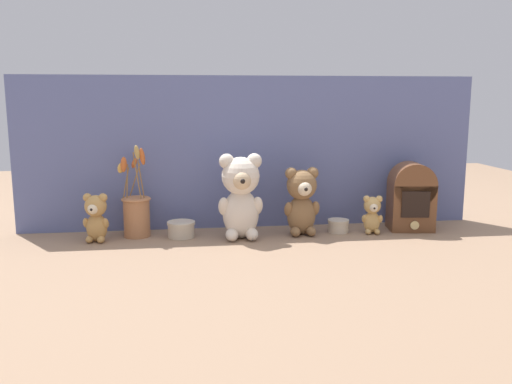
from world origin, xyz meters
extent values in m
plane|color=#8E7056|center=(0.00, 0.00, 0.00)|extent=(4.00, 4.00, 0.00)
cube|color=slate|center=(0.00, 0.17, 0.29)|extent=(1.78, 0.02, 0.59)
ellipsoid|color=beige|center=(-0.06, -0.01, 0.09)|extent=(0.13, 0.11, 0.18)
sphere|color=beige|center=(-0.06, -0.01, 0.23)|extent=(0.14, 0.14, 0.14)
sphere|color=#D1B289|center=(-0.06, -0.06, 0.22)|extent=(0.07, 0.07, 0.07)
sphere|color=black|center=(-0.06, -0.09, 0.22)|extent=(0.02, 0.02, 0.02)
sphere|color=beige|center=(-0.01, -0.01, 0.28)|extent=(0.05, 0.05, 0.05)
sphere|color=beige|center=(-0.11, -0.01, 0.28)|extent=(0.05, 0.05, 0.05)
ellipsoid|color=beige|center=(0.00, -0.02, 0.12)|extent=(0.04, 0.06, 0.08)
ellipsoid|color=beige|center=(-0.12, -0.02, 0.12)|extent=(0.04, 0.06, 0.08)
ellipsoid|color=beige|center=(-0.02, -0.05, 0.02)|extent=(0.05, 0.07, 0.04)
ellipsoid|color=beige|center=(-0.10, -0.04, 0.02)|extent=(0.05, 0.07, 0.04)
ellipsoid|color=olive|center=(0.17, 0.02, 0.07)|extent=(0.11, 0.09, 0.15)
sphere|color=olive|center=(0.17, 0.02, 0.19)|extent=(0.11, 0.11, 0.11)
sphere|color=beige|center=(0.17, -0.02, 0.18)|extent=(0.05, 0.05, 0.05)
sphere|color=black|center=(0.17, -0.05, 0.18)|extent=(0.02, 0.02, 0.02)
sphere|color=olive|center=(0.21, 0.02, 0.23)|extent=(0.04, 0.04, 0.04)
sphere|color=olive|center=(0.13, 0.02, 0.23)|extent=(0.04, 0.04, 0.04)
ellipsoid|color=olive|center=(0.22, 0.01, 0.10)|extent=(0.03, 0.05, 0.07)
ellipsoid|color=olive|center=(0.12, 0.01, 0.10)|extent=(0.03, 0.05, 0.07)
ellipsoid|color=olive|center=(0.20, -0.01, 0.02)|extent=(0.04, 0.06, 0.04)
ellipsoid|color=olive|center=(0.14, -0.01, 0.02)|extent=(0.04, 0.06, 0.04)
ellipsoid|color=tan|center=(-0.57, 0.01, 0.05)|extent=(0.08, 0.07, 0.10)
sphere|color=tan|center=(-0.57, 0.01, 0.13)|extent=(0.08, 0.08, 0.08)
sphere|color=beige|center=(-0.58, -0.02, 0.12)|extent=(0.04, 0.04, 0.04)
sphere|color=black|center=(-0.58, -0.03, 0.12)|extent=(0.01, 0.01, 0.01)
sphere|color=tan|center=(-0.54, 0.01, 0.16)|extent=(0.03, 0.03, 0.03)
sphere|color=tan|center=(-0.60, 0.02, 0.16)|extent=(0.03, 0.03, 0.03)
ellipsoid|color=tan|center=(-0.54, 0.00, 0.07)|extent=(0.03, 0.04, 0.05)
ellipsoid|color=tan|center=(-0.61, 0.01, 0.07)|extent=(0.03, 0.04, 0.05)
ellipsoid|color=tan|center=(-0.55, -0.01, 0.01)|extent=(0.03, 0.04, 0.03)
ellipsoid|color=tan|center=(-0.59, -0.01, 0.01)|extent=(0.03, 0.04, 0.03)
ellipsoid|color=tan|center=(0.44, 0.00, 0.04)|extent=(0.07, 0.06, 0.08)
sphere|color=tan|center=(0.44, 0.00, 0.11)|extent=(0.06, 0.06, 0.06)
sphere|color=beige|center=(0.43, -0.03, 0.10)|extent=(0.03, 0.03, 0.03)
sphere|color=black|center=(0.43, -0.04, 0.10)|extent=(0.01, 0.01, 0.01)
sphere|color=tan|center=(0.46, -0.01, 0.13)|extent=(0.03, 0.03, 0.03)
sphere|color=tan|center=(0.41, 0.00, 0.13)|extent=(0.03, 0.03, 0.03)
ellipsoid|color=tan|center=(0.47, -0.01, 0.06)|extent=(0.02, 0.03, 0.04)
ellipsoid|color=tan|center=(0.41, 0.00, 0.06)|extent=(0.02, 0.03, 0.04)
ellipsoid|color=tan|center=(0.45, -0.03, 0.01)|extent=(0.03, 0.04, 0.02)
ellipsoid|color=tan|center=(0.42, -0.02, 0.01)|extent=(0.03, 0.04, 0.02)
cylinder|color=#AD7047|center=(-0.44, 0.07, 0.07)|extent=(0.10, 0.10, 0.15)
torus|color=#AD7047|center=(-0.44, 0.07, 0.14)|extent=(0.11, 0.11, 0.01)
cylinder|color=olive|center=(-0.44, 0.11, 0.21)|extent=(0.04, 0.01, 0.12)
ellipsoid|color=#C65B28|center=(-0.44, 0.13, 0.26)|extent=(0.03, 0.02, 0.04)
cylinder|color=olive|center=(-0.46, 0.07, 0.21)|extent=(0.01, 0.03, 0.12)
ellipsoid|color=#C65B28|center=(-0.48, 0.08, 0.27)|extent=(0.03, 0.04, 0.06)
cylinder|color=olive|center=(-0.41, 0.04, 0.22)|extent=(0.02, 0.02, 0.15)
ellipsoid|color=#C65B28|center=(-0.41, 0.03, 0.30)|extent=(0.03, 0.03, 0.06)
cylinder|color=olive|center=(-0.43, 0.04, 0.23)|extent=(0.03, 0.01, 0.17)
ellipsoid|color=tan|center=(-0.42, 0.03, 0.31)|extent=(0.03, 0.03, 0.05)
cylinder|color=olive|center=(-0.47, 0.08, 0.20)|extent=(0.02, 0.04, 0.11)
ellipsoid|color=gold|center=(-0.49, 0.09, 0.25)|extent=(0.04, 0.04, 0.04)
cube|color=brown|center=(0.60, 0.03, 0.09)|extent=(0.18, 0.14, 0.18)
cylinder|color=brown|center=(0.60, 0.03, 0.18)|extent=(0.18, 0.14, 0.16)
cube|color=black|center=(0.59, -0.03, 0.11)|extent=(0.10, 0.02, 0.10)
cylinder|color=#D6BC7A|center=(0.59, -0.03, 0.03)|extent=(0.03, 0.01, 0.03)
cylinder|color=beige|center=(0.32, 0.03, 0.02)|extent=(0.08, 0.08, 0.04)
cylinder|color=beige|center=(0.32, 0.03, 0.04)|extent=(0.08, 0.08, 0.01)
cylinder|color=beige|center=(-0.27, 0.03, 0.02)|extent=(0.10, 0.10, 0.05)
cylinder|color=beige|center=(-0.27, 0.03, 0.05)|extent=(0.10, 0.10, 0.01)
camera|label=1|loc=(-0.26, -1.91, 0.51)|focal=38.00mm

